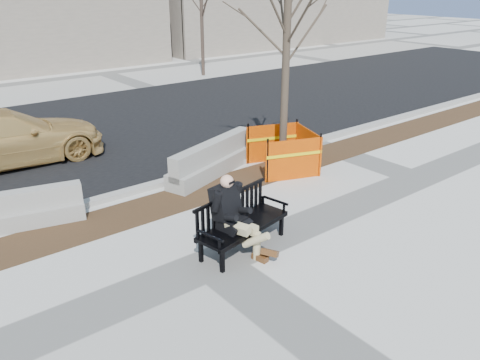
# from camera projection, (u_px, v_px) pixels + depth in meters

# --- Properties ---
(ground) EXTENTS (120.00, 120.00, 0.00)m
(ground) POSITION_uv_depth(u_px,v_px,m) (213.00, 262.00, 8.35)
(ground) COLOR beige
(ground) RESTS_ON ground
(mulch_strip) EXTENTS (40.00, 1.20, 0.02)m
(mulch_strip) POSITION_uv_depth(u_px,v_px,m) (142.00, 210.00, 10.24)
(mulch_strip) COLOR #47301C
(mulch_strip) RESTS_ON ground
(asphalt_street) EXTENTS (60.00, 10.40, 0.01)m
(asphalt_street) POSITION_uv_depth(u_px,v_px,m) (47.00, 140.00, 14.73)
(asphalt_street) COLOR black
(asphalt_street) RESTS_ON ground
(curb) EXTENTS (60.00, 0.25, 0.12)m
(curb) POSITION_uv_depth(u_px,v_px,m) (122.00, 194.00, 10.90)
(curb) COLOR #9E9B93
(curb) RESTS_ON ground
(bench) EXTENTS (2.02, 1.05, 1.02)m
(bench) POSITION_uv_depth(u_px,v_px,m) (243.00, 248.00, 8.81)
(bench) COLOR black
(bench) RESTS_ON ground
(seated_man) EXTENTS (0.83, 1.16, 1.48)m
(seated_man) POSITION_uv_depth(u_px,v_px,m) (232.00, 252.00, 8.67)
(seated_man) COLOR black
(seated_man) RESTS_ON ground
(tree_fence) EXTENTS (2.84, 2.84, 5.55)m
(tree_fence) POSITION_uv_depth(u_px,v_px,m) (282.00, 169.00, 12.46)
(tree_fence) COLOR #FF6200
(tree_fence) RESTS_ON ground
(sedan) EXTENTS (5.11, 2.26, 1.46)m
(sedan) POSITION_uv_depth(u_px,v_px,m) (9.00, 164.00, 12.85)
(sedan) COLOR tan
(sedan) RESTS_ON ground
(jersey_barrier_left) EXTENTS (2.72, 1.15, 0.77)m
(jersey_barrier_left) POSITION_uv_depth(u_px,v_px,m) (15.00, 228.00, 9.52)
(jersey_barrier_left) COLOR gray
(jersey_barrier_left) RESTS_ON ground
(jersey_barrier_right) EXTENTS (3.05, 1.56, 0.87)m
(jersey_barrier_right) POSITION_uv_depth(u_px,v_px,m) (213.00, 174.00, 12.19)
(jersey_barrier_right) COLOR gray
(jersey_barrier_right) RESTS_ON ground
(far_tree_right) EXTENTS (2.06, 2.06, 5.16)m
(far_tree_right) POSITION_uv_depth(u_px,v_px,m) (203.00, 75.00, 24.89)
(far_tree_right) COLOR #43342B
(far_tree_right) RESTS_ON ground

